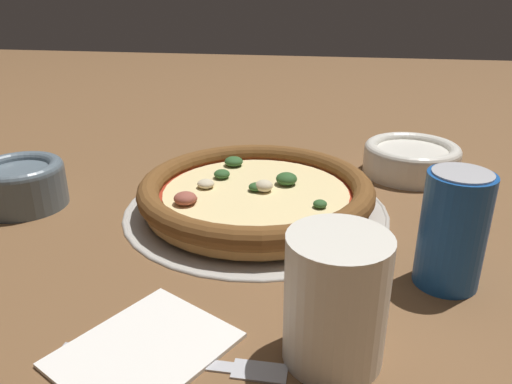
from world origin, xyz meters
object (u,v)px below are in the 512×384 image
at_px(napkin, 144,348).
at_px(beverage_can, 453,230).
at_px(bowl_near, 411,158).
at_px(drinking_cup, 336,300).
at_px(pizza_tray, 256,208).
at_px(fork, 184,361).
at_px(bowl_far, 22,183).
at_px(pizza, 256,192).

relative_size(napkin, beverage_can, 1.42).
relative_size(bowl_near, napkin, 0.86).
distance_m(bowl_near, beverage_can, 0.32).
distance_m(drinking_cup, beverage_can, 0.17).
height_order(pizza_tray, napkin, same).
xyz_separation_m(napkin, fork, (-0.04, 0.01, -0.00)).
distance_m(bowl_near, fork, 0.54).
xyz_separation_m(bowl_near, drinking_cup, (0.12, 0.45, 0.03)).
relative_size(fork, beverage_can, 1.58).
bearing_deg(fork, bowl_far, 139.67).
height_order(pizza_tray, pizza, pizza).
xyz_separation_m(pizza, drinking_cup, (-0.11, 0.28, 0.03)).
bearing_deg(drinking_cup, pizza, -68.57).
relative_size(bowl_near, beverage_can, 1.23).
relative_size(pizza_tray, drinking_cup, 3.18).
bearing_deg(drinking_cup, pizza_tray, -68.62).
relative_size(pizza, napkin, 1.81).
bearing_deg(pizza_tray, pizza, -22.43).
height_order(pizza_tray, bowl_near, bowl_near).
bearing_deg(fork, beverage_can, 34.62).
bearing_deg(pizza, pizza_tray, 157.57).
distance_m(pizza_tray, fork, 0.30).
bearing_deg(bowl_far, bowl_near, -158.95).
relative_size(napkin, fork, 0.90).
bearing_deg(bowl_far, napkin, 136.26).
xyz_separation_m(pizza_tray, fork, (0.01, 0.30, -0.00)).
bearing_deg(pizza_tray, bowl_far, 6.14).
bearing_deg(drinking_cup, napkin, 7.20).
relative_size(pizza_tray, bowl_far, 3.09).
bearing_deg(beverage_can, pizza, -32.98).
relative_size(pizza, beverage_can, 2.58).
xyz_separation_m(bowl_near, bowl_far, (0.55, 0.21, 0.01)).
xyz_separation_m(bowl_near, fork, (0.24, 0.48, -0.03)).
bearing_deg(bowl_near, fork, 63.55).
relative_size(pizza, bowl_far, 2.73).
bearing_deg(napkin, fork, 167.55).
relative_size(pizza_tray, napkin, 2.05).
xyz_separation_m(bowl_near, napkin, (0.28, 0.47, -0.02)).
bearing_deg(pizza_tray, drinking_cup, 111.38).
relative_size(bowl_far, fork, 0.60).
bearing_deg(napkin, bowl_near, -120.38).
distance_m(bowl_far, fork, 0.41).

